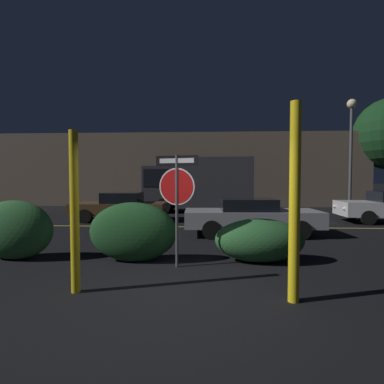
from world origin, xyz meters
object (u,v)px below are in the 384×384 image
object	(u,v)px
hedge_bush_1	(14,230)
hedge_bush_2	(133,232)
hedge_bush_3	(259,240)
yellow_pole_right	(295,203)
yellow_pole_left	(75,212)
street_lamp	(351,133)
stop_sign	(177,187)
delivery_truck	(197,183)
passing_car_3	(251,216)
passing_car_2	(121,206)

from	to	relation	value
hedge_bush_1	hedge_bush_2	size ratio (longest dim) A/B	0.92
hedge_bush_2	hedge_bush_3	distance (m)	2.87
yellow_pole_right	hedge_bush_3	xyz separation A→B (m)	(-0.14, 2.21, -1.03)
yellow_pole_right	hedge_bush_2	size ratio (longest dim) A/B	1.52
yellow_pole_right	hedge_bush_1	size ratio (longest dim) A/B	1.65
yellow_pole_left	street_lamp	bearing A→B (deg)	50.80
stop_sign	delivery_truck	size ratio (longest dim) A/B	0.39
yellow_pole_right	delivery_truck	world-z (taller)	delivery_truck
stop_sign	yellow_pole_right	xyz separation A→B (m)	(1.97, -1.72, -0.18)
hedge_bush_1	delivery_truck	distance (m)	11.21
yellow_pole_left	street_lamp	world-z (taller)	street_lamp
yellow_pole_right	passing_car_3	distance (m)	5.62
hedge_bush_2	passing_car_2	bearing A→B (deg)	108.63
yellow_pole_right	delivery_truck	distance (m)	12.73
hedge_bush_2	street_lamp	size ratio (longest dim) A/B	0.31
street_lamp	passing_car_2	bearing A→B (deg)	-162.06
hedge_bush_3	passing_car_2	xyz separation A→B (m)	(-5.14, 6.63, 0.16)
yellow_pole_right	passing_car_3	xyz separation A→B (m)	(0.14, 5.54, -0.88)
yellow_pole_left	hedge_bush_3	distance (m)	4.00
yellow_pole_left	passing_car_2	distance (m)	8.85
hedge_bush_3	passing_car_2	size ratio (longest dim) A/B	0.47
hedge_bush_1	passing_car_3	bearing A→B (deg)	29.94
passing_car_2	passing_car_3	size ratio (longest dim) A/B	0.92
hedge_bush_3	yellow_pole_right	bearing A→B (deg)	-86.42
passing_car_3	delivery_truck	xyz separation A→B (m)	(-2.06, 7.04, 1.03)
yellow_pole_right	passing_car_2	bearing A→B (deg)	120.85
passing_car_3	delivery_truck	world-z (taller)	delivery_truck
yellow_pole_left	hedge_bush_3	world-z (taller)	yellow_pole_left
passing_car_2	street_lamp	xyz separation A→B (m)	(12.00, 3.89, 3.81)
hedge_bush_2	passing_car_3	size ratio (longest dim) A/B	0.43
passing_car_3	street_lamp	distance (m)	10.46
hedge_bush_3	street_lamp	xyz separation A→B (m)	(6.86, 10.52, 3.98)
hedge_bush_2	hedge_bush_3	xyz separation A→B (m)	(2.86, 0.13, -0.19)
passing_car_2	delivery_truck	bearing A→B (deg)	-43.86
stop_sign	street_lamp	world-z (taller)	street_lamp
hedge_bush_1	stop_sign	bearing A→B (deg)	-5.84
yellow_pole_right	hedge_bush_2	bearing A→B (deg)	145.31
street_lamp	delivery_truck	bearing A→B (deg)	-179.03
stop_sign	hedge_bush_2	distance (m)	1.50
hedge_bush_2	delivery_truck	xyz separation A→B (m)	(1.08, 10.51, 0.99)
passing_car_3	hedge_bush_2	bearing A→B (deg)	-44.45
hedge_bush_2	passing_car_3	distance (m)	4.68
street_lamp	passing_car_3	bearing A→B (deg)	-132.47
hedge_bush_1	delivery_truck	xyz separation A→B (m)	(3.89, 10.47, 0.98)
passing_car_2	hedge_bush_1	bearing A→B (deg)	173.60
street_lamp	yellow_pole_left	bearing A→B (deg)	-129.20
stop_sign	hedge_bush_2	world-z (taller)	stop_sign
stop_sign	hedge_bush_3	bearing A→B (deg)	28.16
yellow_pole_left	passing_car_3	distance (m)	6.50
yellow_pole_left	stop_sign	bearing A→B (deg)	44.81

